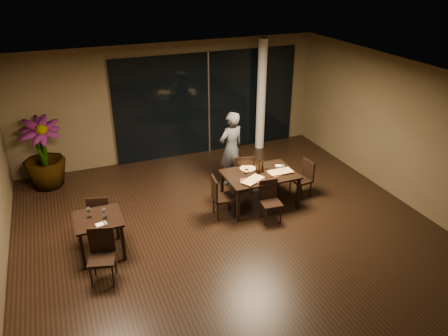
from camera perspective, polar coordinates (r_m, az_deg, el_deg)
ground at (r=8.60m, az=0.87°, el=-8.56°), size 8.00×8.00×0.00m
wall_back at (r=11.43m, az=-6.99°, el=8.64°), size 8.00×0.10×3.00m
wall_front at (r=5.01m, az=20.13°, el=-18.40°), size 8.00×0.10×3.00m
wall_right at (r=10.01m, az=22.93°, el=4.18°), size 0.10×8.00×3.00m
ceiling at (r=7.32m, az=1.04°, el=11.30°), size 8.00×8.00×0.04m
window_panel at (r=11.68m, az=-2.06°, el=8.42°), size 5.00×0.06×2.70m
column at (r=11.89m, az=4.89°, el=9.42°), size 0.24×0.24×3.00m
main_table at (r=9.24m, az=4.72°, el=-1.14°), size 1.50×1.00×0.75m
side_table at (r=8.05m, az=-16.06°, el=-7.06°), size 0.80×0.80×0.75m
chair_main_far at (r=9.72m, az=2.58°, el=-0.56°), size 0.55×0.55×0.96m
chair_main_near at (r=8.86m, az=5.97°, el=-3.96°), size 0.43×0.43×0.85m
chair_main_left at (r=8.87m, az=-0.56°, el=-3.56°), size 0.46×0.46×0.90m
chair_main_right at (r=9.82m, az=10.40°, el=-1.10°), size 0.44×0.44×0.85m
chair_side_far at (r=8.65m, az=-15.91°, el=-5.63°), size 0.49×0.49×0.87m
chair_side_near at (r=7.54m, az=-15.66°, el=-10.54°), size 0.52×0.52×0.91m
diner at (r=10.03m, az=0.95°, el=2.53°), size 0.68×0.55×1.76m
potted_plant at (r=10.73m, az=-22.58°, el=1.74°), size 0.93×0.93×1.66m
pizza_board_left at (r=8.88m, az=3.78°, el=-1.69°), size 0.56×0.39×0.01m
pizza_board_right at (r=9.27m, az=7.36°, el=-0.60°), size 0.56×0.36×0.01m
oblong_pizza_left at (r=8.87m, az=3.78°, el=-1.60°), size 0.54×0.44×0.02m
oblong_pizza_right at (r=9.27m, az=7.37°, el=-0.50°), size 0.50×0.24×0.02m
round_pizza at (r=9.38m, az=3.11°, el=-0.08°), size 0.33×0.33×0.01m
bottle_a at (r=9.14m, az=4.62°, el=0.19°), size 0.07×0.07×0.32m
bottle_b at (r=9.22m, az=5.08°, el=0.22°), size 0.06×0.06×0.26m
bottle_c at (r=9.21m, az=4.41°, el=0.40°), size 0.07×0.07×0.32m
tumbler_left at (r=9.16m, az=2.95°, el=-0.46°), size 0.08×0.08×0.10m
tumbler_right at (r=9.38m, az=5.60°, el=0.11°), size 0.08×0.08×0.09m
napkin_near at (r=9.31m, az=7.94°, el=-0.51°), size 0.20×0.14×0.01m
napkin_far at (r=9.57m, az=7.27°, el=0.29°), size 0.20×0.16×0.01m
wine_glass_a at (r=7.99m, az=-17.23°, el=-5.59°), size 0.09×0.09×0.20m
wine_glass_b at (r=7.89m, az=-15.36°, el=-5.71°), size 0.09×0.09×0.20m
side_napkin at (r=7.78m, az=-15.76°, el=-7.08°), size 0.20×0.14×0.01m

